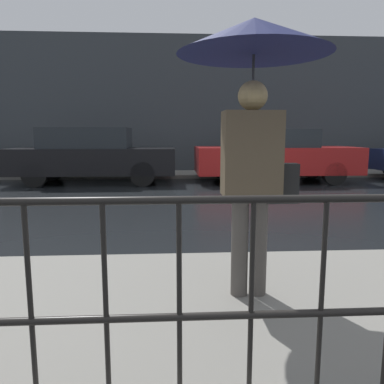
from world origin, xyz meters
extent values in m
plane|color=black|center=(0.00, 0.00, 0.00)|extent=(80.00, 80.00, 0.00)
cube|color=gray|center=(0.00, 4.69, 0.06)|extent=(28.00, 1.64, 0.11)
cube|color=gold|center=(0.00, 0.00, 0.00)|extent=(25.20, 0.12, 0.01)
cube|color=#383D42|center=(0.00, 5.66, 2.36)|extent=(28.00, 0.30, 4.72)
cylinder|color=black|center=(-2.59, -6.12, 0.59)|extent=(0.02, 0.02, 0.97)
cylinder|color=black|center=(-2.27, -6.12, 0.59)|extent=(0.02, 0.02, 0.97)
cylinder|color=black|center=(-1.95, -6.12, 0.59)|extent=(0.02, 0.02, 0.97)
cylinder|color=black|center=(-1.62, -6.12, 0.59)|extent=(0.02, 0.02, 0.97)
cylinder|color=black|center=(-1.30, -6.12, 0.59)|extent=(0.02, 0.02, 0.97)
cylinder|color=#4C4742|center=(-1.45, -4.92, 0.51)|extent=(0.13, 0.13, 0.79)
cylinder|color=#4C4742|center=(-1.30, -4.92, 0.51)|extent=(0.13, 0.13, 0.79)
cube|color=brown|center=(-1.37, -4.92, 1.21)|extent=(0.43, 0.26, 0.63)
sphere|color=tan|center=(-1.37, -4.92, 1.64)|extent=(0.22, 0.22, 0.22)
cylinder|color=#262628|center=(-1.37, -4.92, 1.57)|extent=(0.02, 0.02, 0.71)
cone|color=#191E4C|center=(-1.37, -4.92, 2.05)|extent=(1.12, 1.12, 0.25)
cube|color=black|center=(-1.14, -4.92, 0.99)|extent=(0.24, 0.12, 0.30)
cube|color=black|center=(-4.10, 2.95, 0.63)|extent=(4.50, 1.74, 0.71)
cube|color=#1E2328|center=(-4.28, 2.95, 1.27)|extent=(2.34, 1.60, 0.56)
cylinder|color=black|center=(-2.70, 3.71, 0.33)|extent=(0.66, 0.22, 0.66)
cylinder|color=black|center=(-2.70, 2.19, 0.33)|extent=(0.66, 0.22, 0.66)
cylinder|color=black|center=(-5.49, 3.71, 0.33)|extent=(0.66, 0.22, 0.66)
cylinder|color=black|center=(-5.49, 2.19, 0.33)|extent=(0.66, 0.22, 0.66)
cube|color=maroon|center=(1.06, 2.95, 0.64)|extent=(4.56, 1.86, 0.74)
cube|color=#1E2328|center=(0.87, 2.95, 1.26)|extent=(2.37, 1.71, 0.50)
cylinder|color=black|center=(2.47, 3.77, 0.31)|extent=(0.63, 0.22, 0.63)
cylinder|color=black|center=(2.47, 2.13, 0.31)|extent=(0.63, 0.22, 0.63)
cylinder|color=black|center=(-0.36, 3.77, 0.31)|extent=(0.63, 0.22, 0.63)
cylinder|color=black|center=(-0.36, 2.13, 0.31)|extent=(0.63, 0.22, 0.63)
camera|label=1|loc=(-1.98, -7.69, 1.35)|focal=35.00mm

